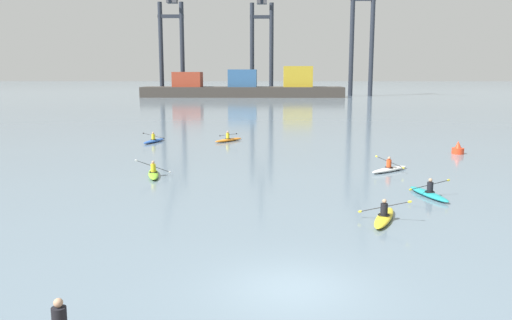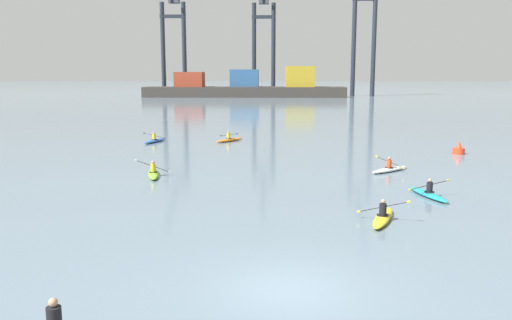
% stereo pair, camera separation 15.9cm
% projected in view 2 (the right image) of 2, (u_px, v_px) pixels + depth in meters
% --- Properties ---
extents(ground_plane, '(800.00, 800.00, 0.00)m').
position_uv_depth(ground_plane, '(289.00, 289.00, 14.74)').
color(ground_plane, slate).
extents(container_barge, '(52.13, 8.64, 7.94)m').
position_uv_depth(container_barge, '(247.00, 87.00, 134.08)').
color(container_barge, '#38332D').
rests_on(container_barge, ground).
extents(gantry_crane_west, '(7.04, 21.74, 34.62)m').
position_uv_depth(gantry_crane_west, '(173.00, 31.00, 139.44)').
color(gantry_crane_west, '#232833').
rests_on(gantry_crane_west, ground).
extents(gantry_crane_west_mid, '(6.67, 14.99, 35.13)m').
position_uv_depth(gantry_crane_west_mid, '(264.00, 34.00, 144.72)').
color(gantry_crane_west_mid, '#232833').
rests_on(gantry_crane_west_mid, ground).
extents(gantry_crane_east_mid, '(6.56, 19.32, 40.29)m').
position_uv_depth(gantry_crane_east_mid, '(365.00, 20.00, 136.04)').
color(gantry_crane_east_mid, '#232833').
rests_on(gantry_crane_east_mid, ground).
extents(channel_buoy, '(0.90, 0.90, 1.00)m').
position_uv_depth(channel_buoy, '(459.00, 149.00, 39.35)').
color(channel_buoy, red).
rests_on(channel_buoy, ground).
extents(kayak_lime, '(2.11, 3.45, 1.08)m').
position_uv_depth(kayak_lime, '(153.00, 173.00, 30.90)').
color(kayak_lime, '#7ABC2D').
rests_on(kayak_lime, ground).
extents(kayak_blue, '(2.16, 3.42, 0.95)m').
position_uv_depth(kayak_blue, '(155.00, 140.00, 46.04)').
color(kayak_blue, '#2856B2').
rests_on(kayak_blue, ground).
extents(kayak_white, '(2.98, 2.66, 0.95)m').
position_uv_depth(kayak_white, '(390.00, 169.00, 32.33)').
color(kayak_white, silver).
rests_on(kayak_white, ground).
extents(kayak_teal, '(2.20, 3.44, 0.95)m').
position_uv_depth(kayak_teal, '(428.00, 193.00, 25.70)').
color(kayak_teal, teal).
rests_on(kayak_teal, ground).
extents(kayak_yellow, '(2.08, 3.39, 1.00)m').
position_uv_depth(kayak_yellow, '(383.00, 217.00, 21.50)').
color(kayak_yellow, yellow).
rests_on(kayak_yellow, ground).
extents(kayak_orange, '(2.60, 3.03, 0.95)m').
position_uv_depth(kayak_orange, '(229.00, 139.00, 46.69)').
color(kayak_orange, orange).
rests_on(kayak_orange, ground).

